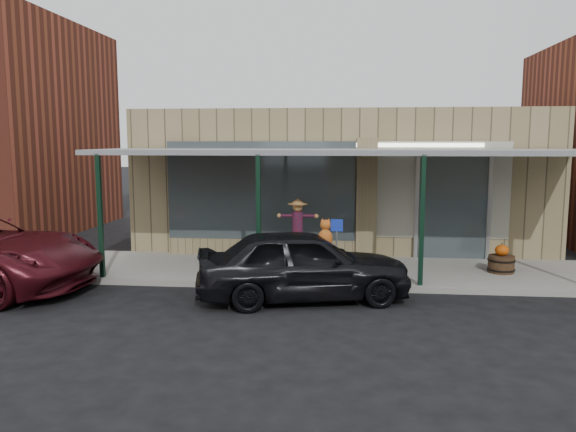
# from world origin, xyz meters

# --- Properties ---
(ground) EXTENTS (120.00, 120.00, 0.00)m
(ground) POSITION_xyz_m (0.00, 0.00, 0.00)
(ground) COLOR black
(ground) RESTS_ON ground
(sidewalk) EXTENTS (40.00, 3.20, 0.15)m
(sidewalk) POSITION_xyz_m (0.00, 3.60, 0.07)
(sidewalk) COLOR gray
(sidewalk) RESTS_ON ground
(storefront) EXTENTS (12.00, 6.25, 4.20)m
(storefront) POSITION_xyz_m (-0.00, 8.16, 2.09)
(storefront) COLOR #907D58
(storefront) RESTS_ON ground
(awning) EXTENTS (12.00, 3.00, 3.04)m
(awning) POSITION_xyz_m (0.00, 3.56, 3.01)
(awning) COLOR slate
(awning) RESTS_ON ground
(block_buildings_near) EXTENTS (61.00, 8.00, 8.00)m
(block_buildings_near) POSITION_xyz_m (2.01, 9.20, 3.77)
(block_buildings_near) COLOR brown
(block_buildings_near) RESTS_ON ground
(barrel_scarecrow) EXTENTS (1.05, 0.81, 1.74)m
(barrel_scarecrow) POSITION_xyz_m (-1.06, 3.77, 0.74)
(barrel_scarecrow) COLOR #48321C
(barrel_scarecrow) RESTS_ON sidewalk
(barrel_pumpkin) EXTENTS (0.82, 0.82, 0.73)m
(barrel_pumpkin) POSITION_xyz_m (3.91, 3.58, 0.41)
(barrel_pumpkin) COLOR #48321C
(barrel_pumpkin) RESTS_ON sidewalk
(handicap_sign) EXTENTS (0.28, 0.06, 1.36)m
(handicap_sign) POSITION_xyz_m (-0.05, 2.73, 1.03)
(handicap_sign) COLOR gray
(handicap_sign) RESTS_ON sidewalk
(parked_sedan) EXTENTS (4.72, 2.73, 1.61)m
(parked_sedan) POSITION_xyz_m (-0.72, 1.27, 0.76)
(parked_sedan) COLOR black
(parked_sedan) RESTS_ON ground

